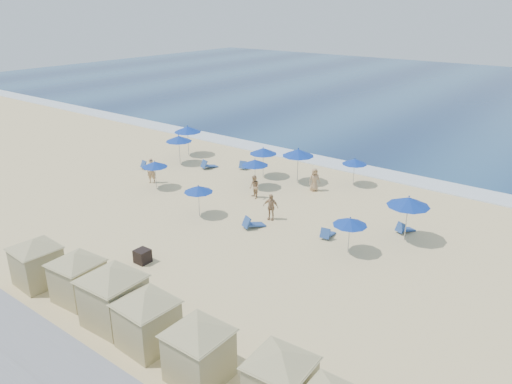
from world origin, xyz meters
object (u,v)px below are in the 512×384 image
at_px(trash_bin, 143,256).
at_px(umbrella_7, 355,161).
at_px(cabana_5, 281,373).
at_px(umbrella_1, 187,129).
at_px(umbrella_2, 155,164).
at_px(beachgoer_2, 271,207).
at_px(umbrella_5, 198,189).
at_px(cabana_4, 198,343).
at_px(umbrella_0, 179,139).
at_px(umbrella_9, 350,222).
at_px(umbrella_6, 298,153).
at_px(beachgoer_0, 152,171).
at_px(cabana_2, 113,288).
at_px(umbrella_4, 255,162).
at_px(umbrella_8, 409,202).
at_px(beachgoer_3, 314,180).
at_px(cabana_1, 77,271).
at_px(cabana_0, 36,256).
at_px(beachgoer_1, 254,187).
at_px(umbrella_3, 263,151).
at_px(cabana_3, 147,312).

relative_size(trash_bin, umbrella_7, 0.34).
height_order(cabana_5, umbrella_1, umbrella_1).
xyz_separation_m(trash_bin, umbrella_2, (-7.83, 7.91, 1.45)).
height_order(cabana_5, beachgoer_2, cabana_5).
height_order(umbrella_5, beachgoer_2, umbrella_5).
height_order(cabana_4, beachgoer_2, cabana_4).
xyz_separation_m(umbrella_0, umbrella_9, (18.63, -5.55, -0.32)).
xyz_separation_m(umbrella_6, umbrella_9, (8.33, -7.69, -0.50)).
bearing_deg(beachgoer_0, cabana_2, -77.91).
relative_size(cabana_5, beachgoer_0, 2.18).
bearing_deg(umbrella_4, umbrella_1, 163.16).
bearing_deg(umbrella_6, beachgoer_0, -141.73).
bearing_deg(umbrella_9, umbrella_6, 137.28).
distance_m(umbrella_8, beachgoer_3, 9.13).
bearing_deg(trash_bin, umbrella_0, 128.54).
bearing_deg(cabana_1, cabana_0, -171.74).
bearing_deg(umbrella_8, cabana_0, -128.43).
xyz_separation_m(umbrella_4, beachgoer_1, (1.21, -1.63, -1.12)).
bearing_deg(cabana_4, umbrella_6, 113.87).
bearing_deg(umbrella_3, umbrella_7, 22.01).
distance_m(cabana_5, umbrella_2, 22.51).
bearing_deg(trash_bin, umbrella_1, 127.13).
xyz_separation_m(umbrella_8, beachgoer_1, (-10.75, -0.11, -1.55)).
distance_m(umbrella_5, beachgoer_3, 9.00).
xyz_separation_m(cabana_1, umbrella_8, (9.35, 14.83, 0.89)).
bearing_deg(umbrella_7, beachgoer_3, -120.81).
bearing_deg(umbrella_8, umbrella_9, -118.72).
xyz_separation_m(trash_bin, cabana_1, (0.41, -4.00, 1.12)).
height_order(cabana_5, beachgoer_1, cabana_5).
bearing_deg(umbrella_9, umbrella_5, -172.35).
height_order(umbrella_1, umbrella_2, umbrella_1).
bearing_deg(trash_bin, cabana_2, -53.29).
xyz_separation_m(cabana_0, cabana_1, (2.73, 0.40, -0.00)).
bearing_deg(trash_bin, cabana_1, -84.86).
bearing_deg(umbrella_4, beachgoer_1, -53.42).
bearing_deg(umbrella_4, umbrella_3, 113.42).
height_order(cabana_1, cabana_5, cabana_1).
xyz_separation_m(umbrella_7, beachgoer_1, (-4.18, -6.54, -1.01)).
bearing_deg(umbrella_7, cabana_5, -68.68).
relative_size(trash_bin, beachgoer_1, 0.44).
relative_size(umbrella_2, beachgoer_2, 1.24).
xyz_separation_m(cabana_3, beachgoer_3, (-3.90, 18.73, -0.69)).
height_order(cabana_0, cabana_1, cabana_0).
bearing_deg(umbrella_1, trash_bin, -52.09).
relative_size(trash_bin, umbrella_2, 0.34).
distance_m(umbrella_4, umbrella_5, 6.17).
height_order(umbrella_1, beachgoer_1, umbrella_1).
distance_m(cabana_1, umbrella_4, 16.56).
bearing_deg(beachgoer_1, umbrella_4, 152.50).
bearing_deg(umbrella_3, umbrella_5, -81.06).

